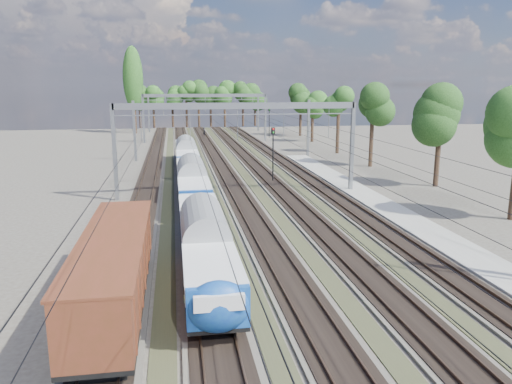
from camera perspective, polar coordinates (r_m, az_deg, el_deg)
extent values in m
plane|color=#47423A|center=(21.23, 8.90, -18.09)|extent=(220.00, 220.00, 0.00)
cube|color=#47423A|center=(63.32, -11.92, 2.28)|extent=(3.00, 130.00, 0.15)
cube|color=black|center=(63.30, -11.93, 2.36)|extent=(2.50, 130.00, 0.06)
cube|color=#473326|center=(63.32, -12.58, 2.43)|extent=(0.08, 130.00, 0.14)
cube|color=#473326|center=(63.26, -11.28, 2.47)|extent=(0.08, 130.00, 0.14)
cube|color=#47423A|center=(63.27, -7.85, 2.42)|extent=(3.00, 130.00, 0.15)
cube|color=black|center=(63.25, -7.85, 2.50)|extent=(2.50, 130.00, 0.06)
cube|color=#473326|center=(63.22, -8.50, 2.57)|extent=(0.08, 130.00, 0.14)
cube|color=#473326|center=(63.26, -7.20, 2.61)|extent=(0.08, 130.00, 0.14)
cube|color=#47423A|center=(63.54, -3.78, 2.55)|extent=(3.00, 130.00, 0.15)
cube|color=black|center=(63.52, -3.79, 2.63)|extent=(2.50, 130.00, 0.06)
cube|color=#473326|center=(63.44, -4.43, 2.70)|extent=(0.08, 130.00, 0.14)
cube|color=#473326|center=(63.58, -3.14, 2.74)|extent=(0.08, 130.00, 0.14)
cube|color=#47423A|center=(64.12, 0.22, 2.66)|extent=(3.00, 130.00, 0.15)
cube|color=black|center=(64.10, 0.22, 2.74)|extent=(2.50, 130.00, 0.06)
cube|color=#473326|center=(63.97, -0.41, 2.82)|extent=(0.08, 130.00, 0.14)
cube|color=#473326|center=(64.21, 0.86, 2.85)|extent=(0.08, 130.00, 0.14)
cube|color=#47423A|center=(65.01, 4.14, 2.76)|extent=(3.00, 130.00, 0.15)
cube|color=black|center=(64.99, 4.14, 2.84)|extent=(2.50, 130.00, 0.06)
cube|color=#473326|center=(64.81, 3.53, 2.92)|extent=(0.08, 130.00, 0.14)
cube|color=#473326|center=(65.15, 4.76, 2.94)|extent=(0.08, 130.00, 0.14)
cube|color=#373623|center=(63.26, -9.88, 2.30)|extent=(1.10, 130.00, 0.05)
cube|color=#373623|center=(63.37, -5.81, 2.44)|extent=(1.10, 130.00, 0.05)
cube|color=#373623|center=(63.80, -1.77, 2.56)|extent=(1.10, 130.00, 0.05)
cube|color=#373623|center=(64.53, 2.20, 2.67)|extent=(1.10, 130.00, 0.05)
cube|color=gray|center=(42.79, 15.90, -2.52)|extent=(3.00, 70.00, 0.30)
cube|color=gray|center=(48.07, -15.86, 4.34)|extent=(0.35, 0.35, 9.00)
cube|color=gray|center=(50.87, 10.91, 4.99)|extent=(0.35, 0.35, 9.00)
cube|color=gray|center=(47.78, -2.13, 9.81)|extent=(23.00, 0.35, 0.60)
cube|color=gray|center=(95.71, -12.74, 8.17)|extent=(0.35, 0.35, 9.00)
cube|color=gray|center=(97.15, 1.07, 8.52)|extent=(0.35, 0.35, 9.00)
cube|color=gray|center=(95.57, -5.84, 10.92)|extent=(23.00, 0.35, 0.60)
cube|color=gray|center=(72.85, -13.72, 6.77)|extent=(0.35, 0.35, 8.50)
cube|color=gray|center=(117.66, -12.15, 8.77)|extent=(0.35, 0.35, 8.50)
cube|color=gray|center=(75.30, 6.00, 7.21)|extent=(0.35, 0.35, 8.50)
cube|color=gray|center=(119.19, 0.24, 9.07)|extent=(0.35, 0.35, 8.50)
cylinder|color=black|center=(62.64, -12.14, 7.17)|extent=(0.03, 130.00, 0.03)
cylinder|color=black|center=(62.56, -12.18, 8.17)|extent=(0.03, 130.00, 0.03)
cylinder|color=black|center=(62.59, -7.99, 7.32)|extent=(0.03, 130.00, 0.03)
cylinder|color=black|center=(62.51, -8.02, 8.32)|extent=(0.03, 130.00, 0.03)
cylinder|color=black|center=(62.86, -3.85, 7.43)|extent=(0.03, 130.00, 0.03)
cylinder|color=black|center=(62.78, -3.87, 8.43)|extent=(0.03, 130.00, 0.03)
cylinder|color=black|center=(63.45, 0.23, 7.50)|extent=(0.03, 130.00, 0.03)
cylinder|color=black|center=(63.37, 0.23, 8.49)|extent=(0.03, 130.00, 0.03)
cylinder|color=black|center=(64.35, 4.22, 7.53)|extent=(0.03, 130.00, 0.03)
cylinder|color=black|center=(64.27, 4.23, 8.51)|extent=(0.03, 130.00, 0.03)
cylinder|color=black|center=(129.72, -13.10, 8.45)|extent=(0.56, 0.56, 5.95)
sphere|color=black|center=(129.53, -13.20, 10.55)|extent=(4.51, 4.51, 4.51)
cylinder|color=black|center=(129.93, -11.65, 8.75)|extent=(0.56, 0.56, 6.99)
sphere|color=black|center=(129.75, -11.75, 11.21)|extent=(5.06, 5.06, 5.06)
cylinder|color=black|center=(130.80, -9.62, 8.75)|extent=(0.56, 0.56, 6.57)
sphere|color=black|center=(130.61, -9.70, 11.05)|extent=(4.60, 4.60, 4.60)
cylinder|color=black|center=(130.73, -8.17, 8.66)|extent=(0.56, 0.56, 5.95)
sphere|color=black|center=(130.53, -8.23, 10.75)|extent=(4.61, 4.61, 4.61)
cylinder|color=black|center=(129.35, -6.74, 8.86)|extent=(0.56, 0.56, 6.83)
sphere|color=black|center=(129.16, -6.80, 11.28)|extent=(5.12, 5.12, 5.12)
cylinder|color=black|center=(129.60, -4.91, 8.98)|extent=(0.56, 0.56, 7.19)
sphere|color=black|center=(129.41, -4.96, 11.53)|extent=(5.01, 5.01, 5.01)
cylinder|color=black|center=(130.45, -3.40, 8.73)|extent=(0.56, 0.56, 5.83)
sphere|color=black|center=(130.26, -3.42, 10.78)|extent=(4.07, 4.07, 4.07)
cylinder|color=black|center=(132.28, -1.59, 8.80)|extent=(0.56, 0.56, 5.84)
sphere|color=black|center=(132.08, -1.60, 10.82)|extent=(4.62, 4.62, 4.62)
cylinder|color=black|center=(132.30, 0.01, 8.74)|extent=(0.56, 0.56, 5.57)
sphere|color=black|center=(132.11, 0.01, 10.67)|extent=(3.87, 3.87, 3.87)
cylinder|color=black|center=(45.50, 25.23, 1.28)|extent=(0.56, 0.56, 5.95)
sphere|color=black|center=(44.94, 25.78, 7.25)|extent=(4.89, 4.89, 4.89)
cylinder|color=black|center=(57.90, 17.40, 4.38)|extent=(0.56, 0.56, 6.74)
sphere|color=black|center=(57.47, 17.75, 9.71)|extent=(4.37, 4.37, 4.37)
cylinder|color=black|center=(70.14, 12.25, 5.97)|extent=(0.56, 0.56, 6.85)
sphere|color=black|center=(69.79, 12.45, 10.44)|extent=(4.86, 4.86, 4.86)
cylinder|color=black|center=(81.23, 9.23, 6.40)|extent=(0.56, 0.56, 5.46)
sphere|color=black|center=(80.93, 9.34, 9.48)|extent=(3.40, 3.40, 3.40)
cylinder|color=black|center=(94.89, 7.57, 7.14)|extent=(0.56, 0.56, 5.07)
sphere|color=black|center=(94.63, 7.64, 9.59)|extent=(4.28, 4.28, 4.28)
cylinder|color=black|center=(109.12, 4.84, 8.25)|extent=(0.56, 0.56, 6.63)
sphere|color=black|center=(108.89, 4.89, 11.04)|extent=(3.73, 3.73, 3.73)
cylinder|color=black|center=(115.70, -13.78, 10.50)|extent=(0.70, 0.70, 16.00)
ellipsoid|color=#204A18|center=(115.68, -13.89, 12.48)|extent=(4.40, 4.40, 14.08)
cube|color=black|center=(23.49, -4.85, -13.46)|extent=(1.83, 2.75, 0.73)
cube|color=black|center=(35.47, -6.52, -4.54)|extent=(1.83, 2.75, 0.73)
cube|color=#103395|center=(28.95, -5.92, -5.55)|extent=(2.56, 18.30, 1.74)
cube|color=silver|center=(28.81, -5.94, -4.68)|extent=(2.64, 17.57, 0.87)
cube|color=black|center=(28.91, -3.31, -4.57)|extent=(0.04, 15.56, 0.64)
cube|color=#FFF50D|center=(25.31, -5.33, -9.28)|extent=(2.65, 5.12, 0.64)
cylinder|color=gray|center=(28.70, -5.96, -3.89)|extent=(2.60, 18.30, 2.60)
cube|color=black|center=(41.33, -6.96, -2.14)|extent=(1.83, 2.75, 0.73)
cube|color=black|center=(53.84, -7.56, 1.19)|extent=(1.83, 2.75, 0.73)
cube|color=#103395|center=(47.29, -7.34, 1.36)|extent=(2.56, 18.30, 1.74)
cube|color=silver|center=(47.21, -7.36, 1.91)|extent=(2.64, 17.57, 0.87)
cube|color=black|center=(47.27, -5.75, 1.96)|extent=(0.04, 15.56, 0.64)
cube|color=#FFF50D|center=(43.44, -7.13, -0.21)|extent=(2.65, 5.12, 0.64)
cylinder|color=gray|center=(47.14, -7.37, 2.40)|extent=(2.60, 18.30, 2.60)
cube|color=black|center=(59.83, -7.76, 2.28)|extent=(1.83, 2.75, 0.73)
cube|color=black|center=(72.48, -8.07, 3.99)|extent=(1.83, 2.75, 0.73)
cube|color=#103395|center=(65.95, -7.97, 4.39)|extent=(2.56, 18.30, 1.74)
cube|color=silver|center=(65.89, -7.98, 4.79)|extent=(2.64, 17.57, 0.87)
cube|color=black|center=(65.93, -6.82, 4.82)|extent=(0.04, 15.56, 0.64)
cube|color=#FFF50D|center=(62.03, -7.85, 3.48)|extent=(2.65, 5.12, 0.64)
cylinder|color=gray|center=(65.84, -7.99, 5.14)|extent=(2.60, 18.30, 2.60)
ellipsoid|color=#103395|center=(20.59, -4.34, -12.94)|extent=(2.60, 1.43, 2.21)
cube|color=black|center=(20.89, -17.12, -17.47)|extent=(2.02, 2.62, 0.71)
cube|color=black|center=(29.84, -14.65, -8.13)|extent=(2.02, 2.62, 0.71)
cube|color=black|center=(25.10, -15.71, -11.03)|extent=(2.72, 14.12, 0.20)
cube|color=#502915|center=(24.59, -15.90, -7.99)|extent=(2.72, 14.12, 2.62)
cube|color=#502915|center=(24.16, -16.08, -4.96)|extent=(2.93, 14.12, 0.12)
imported|color=black|center=(106.70, -5.94, 6.86)|extent=(0.56, 0.74, 1.85)
cylinder|color=black|center=(55.24, 1.95, 3.85)|extent=(0.15, 0.15, 5.35)
cube|color=black|center=(54.89, 1.98, 7.00)|extent=(0.44, 0.36, 0.75)
sphere|color=red|center=(54.73, 2.01, 7.21)|extent=(0.17, 0.17, 0.17)
sphere|color=#0C9919|center=(54.77, 2.00, 6.82)|extent=(0.17, 0.17, 0.17)
cylinder|color=black|center=(102.44, 1.52, 7.72)|extent=(0.15, 0.15, 5.47)
cube|color=black|center=(102.25, 1.53, 9.46)|extent=(0.40, 0.27, 0.77)
sphere|color=red|center=(102.10, 1.55, 9.58)|extent=(0.18, 0.18, 0.18)
sphere|color=#0C9919|center=(102.11, 1.55, 9.36)|extent=(0.18, 0.18, 0.18)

